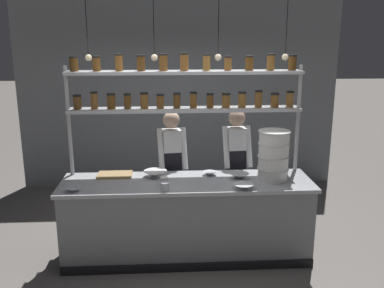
{
  "coord_description": "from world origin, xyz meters",
  "views": [
    {
      "loc": [
        -0.22,
        -4.56,
        2.53
      ],
      "look_at": [
        0.07,
        0.2,
        1.3
      ],
      "focal_mm": 40.0,
      "sensor_mm": 36.0,
      "label": 1
    }
  ],
  "objects": [
    {
      "name": "prep_bowl_near_right",
      "position": [
        -0.36,
        0.17,
        0.96
      ],
      "size": [
        0.27,
        0.27,
        0.07
      ],
      "color": "white",
      "rests_on": "prep_counter"
    },
    {
      "name": "prep_bowl_center_back",
      "position": [
        0.59,
        -0.3,
        0.95
      ],
      "size": [
        0.21,
        0.21,
        0.06
      ],
      "color": "silver",
      "rests_on": "prep_counter"
    },
    {
      "name": "prep_bowl_far_left",
      "position": [
        -1.21,
        -0.25,
        0.94
      ],
      "size": [
        0.16,
        0.16,
        0.05
      ],
      "color": "#B2B7BC",
      "rests_on": "prep_counter"
    },
    {
      "name": "container_stack",
      "position": [
        0.98,
        -0.01,
        1.21
      ],
      "size": [
        0.36,
        0.36,
        0.57
      ],
      "color": "white",
      "rests_on": "prep_counter"
    },
    {
      "name": "chef_center",
      "position": [
        0.65,
        0.59,
        0.93
      ],
      "size": [
        0.38,
        0.3,
        1.63
      ],
      "rotation": [
        0.0,
        0.0,
        0.1
      ],
      "color": "black",
      "rests_on": "ground_plane"
    },
    {
      "name": "cutting_board",
      "position": [
        -0.83,
        0.24,
        0.93
      ],
      "size": [
        0.4,
        0.26,
        0.02
      ],
      "color": "#A88456",
      "rests_on": "prep_counter"
    },
    {
      "name": "back_wall",
      "position": [
        0.0,
        2.5,
        1.56
      ],
      "size": [
        5.24,
        0.12,
        3.11
      ],
      "primitive_type": "cube",
      "color": "gray",
      "rests_on": "ground_plane"
    },
    {
      "name": "prep_counter",
      "position": [
        0.0,
        -0.0,
        0.46
      ],
      "size": [
        2.84,
        0.76,
        0.92
      ],
      "color": "gray",
      "rests_on": "ground_plane"
    },
    {
      "name": "serving_cup_front",
      "position": [
        -0.26,
        -0.15,
        0.97
      ],
      "size": [
        0.08,
        0.08,
        0.11
      ],
      "color": "silver",
      "rests_on": "prep_counter"
    },
    {
      "name": "ground_plane",
      "position": [
        0.0,
        0.0,
        0.0
      ],
      "size": [
        40.0,
        40.0,
        0.0
      ],
      "primitive_type": "plane",
      "color": "slate"
    },
    {
      "name": "pendant_light_row",
      "position": [
        0.01,
        0.0,
        2.34
      ],
      "size": [
        2.14,
        0.07,
        0.8
      ],
      "color": "black"
    },
    {
      "name": "serving_cup_by_board",
      "position": [
        -0.25,
        -0.3,
        0.97
      ],
      "size": [
        0.09,
        0.09,
        0.09
      ],
      "color": "#B2B7BC",
      "rests_on": "prep_counter"
    },
    {
      "name": "spice_shelf_unit",
      "position": [
        0.0,
        0.33,
        1.86
      ],
      "size": [
        2.72,
        0.28,
        2.33
      ],
      "color": "#ADAFB5",
      "rests_on": "ground_plane"
    },
    {
      "name": "prep_bowl_near_left",
      "position": [
        0.28,
        0.19,
        0.94
      ],
      "size": [
        0.16,
        0.16,
        0.05
      ],
      "color": "silver",
      "rests_on": "prep_counter"
    },
    {
      "name": "chef_left",
      "position": [
        -0.16,
        0.57,
        0.92
      ],
      "size": [
        0.39,
        0.31,
        1.62
      ],
      "rotation": [
        0.0,
        0.0,
        0.14
      ],
      "color": "black",
      "rests_on": "ground_plane"
    },
    {
      "name": "prep_bowl_center_front",
      "position": [
        0.6,
        0.05,
        0.95
      ],
      "size": [
        0.23,
        0.23,
        0.06
      ],
      "color": "#B2B7BC",
      "rests_on": "prep_counter"
    }
  ]
}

